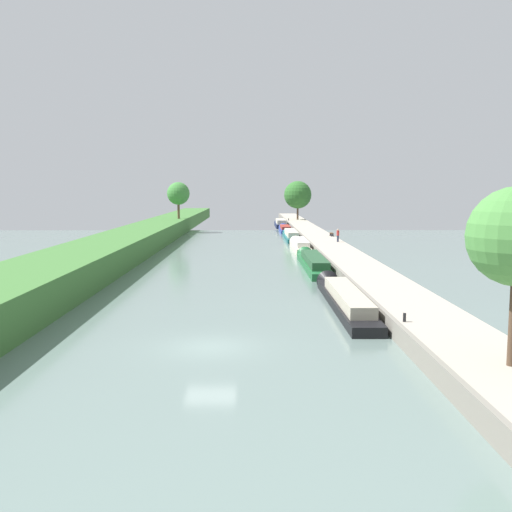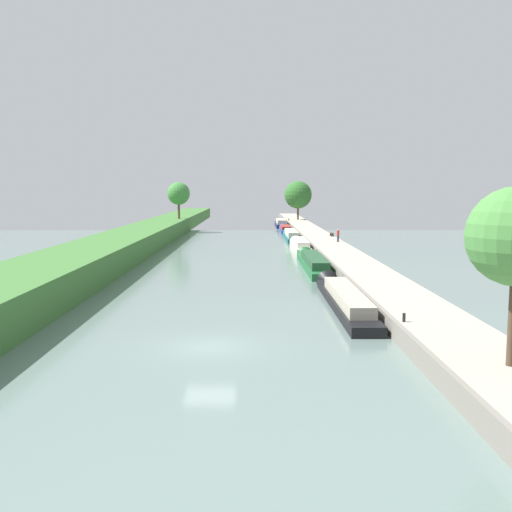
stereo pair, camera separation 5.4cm
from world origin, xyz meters
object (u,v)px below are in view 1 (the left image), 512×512
object	(u,v)px
narrowboat_black	(344,298)
person_walking	(338,235)
mooring_bollard_near	(404,317)
narrowboat_navy	(281,224)
narrowboat_cream	(300,245)
narrowboat_green	(313,262)
narrowboat_teal	(291,235)
narrowboat_blue	(285,229)
mooring_bollard_far	(289,219)
park_bench	(332,234)

from	to	relation	value
narrowboat_black	person_walking	distance (m)	35.96
mooring_bollard_near	narrowboat_navy	bearing A→B (deg)	91.31
narrowboat_cream	narrowboat_green	bearing A→B (deg)	-90.30
narrowboat_green	narrowboat_teal	bearing A→B (deg)	90.03
narrowboat_blue	narrowboat_navy	xyz separation A→B (m)	(-0.15, 13.02, 0.17)
narrowboat_cream	narrowboat_teal	distance (m)	15.67
narrowboat_blue	narrowboat_navy	size ratio (longest dim) A/B	0.88
narrowboat_navy	narrowboat_cream	bearing A→B (deg)	-89.62
mooring_bollard_far	park_bench	size ratio (longest dim) A/B	0.30
mooring_bollard_near	park_bench	world-z (taller)	park_bench
narrowboat_black	mooring_bollard_far	distance (m)	85.18
narrowboat_navy	mooring_bollard_near	xyz separation A→B (m)	(2.01, -87.90, 0.54)
narrowboat_black	narrowboat_cream	bearing A→B (deg)	90.06
narrowboat_teal	narrowboat_blue	bearing A→B (deg)	90.15
narrowboat_cream	mooring_bollard_near	bearing A→B (deg)	-87.76
mooring_bollard_near	park_bench	size ratio (longest dim) A/B	0.30
narrowboat_blue	park_bench	xyz separation A→B (m)	(5.47, -21.52, 0.83)
mooring_bollard_far	person_walking	bearing A→B (deg)	-86.34
narrowboat_cream	narrowboat_navy	size ratio (longest dim) A/B	1.07
narrowboat_green	narrowboat_cream	distance (m)	16.65
narrowboat_black	narrowboat_green	xyz separation A→B (m)	(-0.13, 18.54, 0.02)
narrowboat_teal	mooring_bollard_far	xyz separation A→B (m)	(1.83, 34.31, 0.61)
narrowboat_cream	narrowboat_teal	bearing A→B (deg)	90.39
narrowboat_teal	person_walking	world-z (taller)	person_walking
person_walking	park_bench	distance (m)	8.99
narrowboat_green	narrowboat_navy	size ratio (longest dim) A/B	1.32
mooring_bollard_near	mooring_bollard_far	world-z (taller)	same
mooring_bollard_near	mooring_bollard_far	distance (m)	93.94
narrowboat_teal	narrowboat_blue	xyz separation A→B (m)	(-0.04, 15.24, -0.10)
narrowboat_cream	narrowboat_blue	xyz separation A→B (m)	(-0.14, 30.91, -0.12)
person_walking	narrowboat_cream	bearing A→B (deg)	-175.00
narrowboat_cream	mooring_bollard_near	size ratio (longest dim) A/B	30.97
narrowboat_cream	narrowboat_navy	distance (m)	43.93
person_walking	mooring_bollard_near	bearing A→B (deg)	-94.08
narrowboat_green	narrowboat_blue	distance (m)	47.56
narrowboat_green	park_bench	xyz separation A→B (m)	(5.41, 26.04, 0.76)
person_walking	mooring_bollard_far	size ratio (longest dim) A/B	3.69
mooring_bollard_far	mooring_bollard_near	bearing A→B (deg)	-90.00
narrowboat_blue	narrowboat_navy	distance (m)	13.02
narrowboat_navy	person_walking	world-z (taller)	person_walking
narrowboat_black	narrowboat_green	bearing A→B (deg)	90.39
narrowboat_blue	mooring_bollard_far	distance (m)	19.17
narrowboat_green	narrowboat_cream	world-z (taller)	narrowboat_cream
narrowboat_black	narrowboat_blue	world-z (taller)	narrowboat_black
narrowboat_blue	mooring_bollard_near	bearing A→B (deg)	-88.57
narrowboat_cream	narrowboat_blue	world-z (taller)	narrowboat_cream
narrowboat_green	park_bench	size ratio (longest dim) A/B	11.44
narrowboat_green	narrowboat_navy	distance (m)	60.58
person_walking	mooring_bollard_near	world-z (taller)	person_walking
narrowboat_black	narrowboat_blue	xyz separation A→B (m)	(-0.18, 66.09, -0.05)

